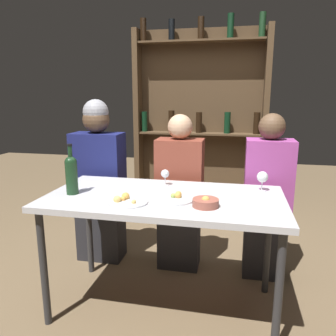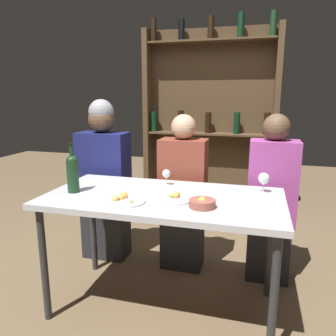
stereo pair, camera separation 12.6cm
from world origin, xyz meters
name	(u,v)px [view 1 (the left image)]	position (x,y,z in m)	size (l,w,h in m)	color
ground_plane	(165,306)	(0.00, 0.00, 0.00)	(10.00, 10.00, 0.00)	brown
dining_table	(164,206)	(0.00, 0.00, 0.70)	(1.45, 0.74, 0.77)	silver
wine_rack_wall	(200,119)	(0.00, 1.85, 1.11)	(1.48, 0.21, 2.19)	#4C3823
wine_bottle	(71,173)	(-0.57, -0.08, 0.90)	(0.07, 0.07, 0.32)	#19381E
wine_glass_0	(165,175)	(-0.05, 0.23, 0.85)	(0.06, 0.06, 0.11)	silver
wine_glass_1	(262,177)	(0.59, 0.23, 0.86)	(0.07, 0.07, 0.13)	silver
food_plate_0	(127,201)	(-0.18, -0.18, 0.78)	(0.23, 0.23, 0.05)	white
food_plate_1	(175,198)	(0.08, -0.07, 0.78)	(0.23, 0.23, 0.05)	silver
snack_bowl	(206,203)	(0.27, -0.15, 0.79)	(0.15, 0.15, 0.06)	#995142
seated_person_left	(99,184)	(-0.68, 0.55, 0.66)	(0.41, 0.22, 1.34)	#26262B
seated_person_center	(179,197)	(0.00, 0.55, 0.58)	(0.36, 0.22, 1.24)	#26262B
seated_person_right	(267,202)	(0.66, 0.55, 0.59)	(0.34, 0.22, 1.25)	#26262B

